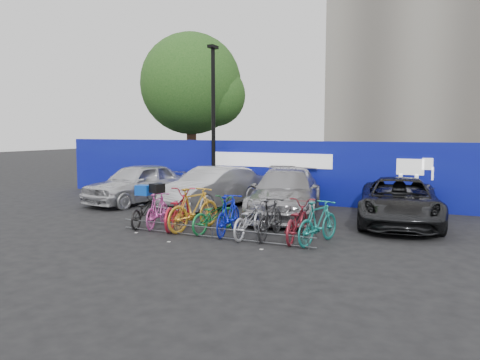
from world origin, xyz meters
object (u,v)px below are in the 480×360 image
Objects in this scene: bike_0 at (144,211)px; bike_9 at (318,222)px; car_3 at (399,201)px; bike_5 at (228,215)px; car_2 at (286,193)px; bike_2 at (177,209)px; bike_rack at (212,232)px; car_1 at (213,188)px; bike_8 at (297,221)px; lamppost at (213,119)px; tree at (195,86)px; bike_3 at (194,209)px; car_0 at (138,183)px; bike_7 at (270,219)px; bike_6 at (249,219)px; bike_1 at (157,210)px; bike_4 at (214,215)px.

bike_9 reaches higher than bike_0.
car_3 is 2.74× the size of bike_5.
car_2 is 3.88m from bike_2.
bike_2 reaches higher than bike_rack.
bike_2 is (-1.52, 0.72, 0.39)m from bike_rack.
car_1 is 5.57m from bike_8.
car_2 is at bearing -28.17° from lamppost.
tree is 11.88m from bike_0.
car_1 is 2.23× the size of bike_3.
car_1 is (0.93, -1.79, -2.53)m from lamppost.
bike_5 is at bearing 161.06° from bike_2.
bike_5 is (3.39, -5.42, -2.73)m from lamppost.
car_3 is 6.60m from bike_2.
bike_5 is (-0.41, -3.38, -0.22)m from car_2.
car_0 is at bearing -63.60° from bike_0.
car_3 is 2.44× the size of bike_3.
car_3 is at bearing -11.46° from car_2.
lamppost is at bearing -48.79° from bike_8.
tree is 1.58× the size of car_3.
car_3 is at bearing -14.62° from lamppost.
tree is 13.05m from bike_5.
bike_rack is 3.10× the size of bike_5.
bike_7 is 0.97× the size of bike_9.
car_1 is 4.39m from bike_5.
car_2 is at bearing -146.12° from bike_0.
bike_1 is at bearing -0.19° from bike_6.
tree is at bearing 140.51° from car_3.
bike_8 is (-2.09, -3.36, -0.18)m from car_3.
bike_5 reaches higher than bike_7.
lamppost is at bearing -51.25° from bike_4.
bike_rack is 4.05m from car_2.
car_0 is 0.91× the size of car_3.
bike_1 is 0.83× the size of bike_3.
bike_1 reaches higher than bike_4.
car_3 is at bearing -145.99° from bike_5.
bike_rack is at bearing -52.33° from car_1.
bike_5 reaches higher than bike_4.
lamppost is 2.90× the size of bike_2.
car_2 is at bearing 4.43° from car_1.
bike_5 is 1.03× the size of bike_7.
tree reaches higher than car_3.
bike_3 is 1.12× the size of bike_5.
bike_5 is at bearing 167.43° from bike_0.
bike_2 is at bearing 176.11° from bike_0.
car_1 is 2.57× the size of bike_7.
car_0 reaches higher than bike_2.
bike_4 is 1.04× the size of bike_7.
car_2 is (6.11, -0.13, -0.01)m from car_0.
bike_0 is at bearing -146.15° from car_2.
bike_4 is 1.14m from bike_6.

